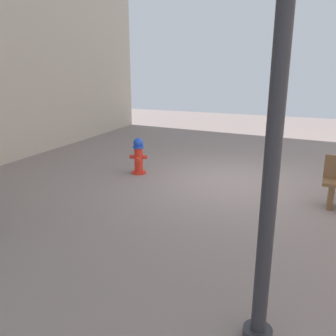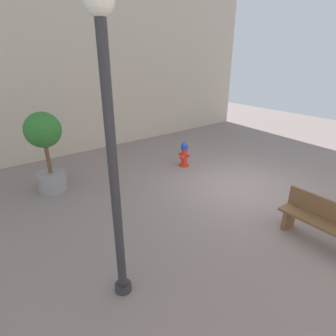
{
  "view_description": "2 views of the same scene",
  "coord_description": "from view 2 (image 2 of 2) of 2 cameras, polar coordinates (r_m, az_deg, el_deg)",
  "views": [
    {
      "loc": [
        -1.55,
        7.58,
        2.53
      ],
      "look_at": [
        0.91,
        1.66,
        0.67
      ],
      "focal_mm": 37.67,
      "sensor_mm": 36.0,
      "label": 1
    },
    {
      "loc": [
        -4.46,
        6.18,
        3.7
      ],
      "look_at": [
        1.03,
        1.91,
        0.77
      ],
      "focal_mm": 29.1,
      "sensor_mm": 36.0,
      "label": 2
    }
  ],
  "objects": [
    {
      "name": "fire_hydrant",
      "position": [
        9.56,
        3.42,
        2.91
      ],
      "size": [
        0.44,
        0.42,
        0.88
      ],
      "color": "red",
      "rests_on": "ground_plane"
    },
    {
      "name": "planter_tree",
      "position": [
        8.22,
        -24.26,
        4.39
      ],
      "size": [
        0.97,
        0.97,
        2.29
      ],
      "color": "gray",
      "rests_on": "ground_plane"
    },
    {
      "name": "street_lamp",
      "position": [
        3.67,
        -11.99,
        6.74
      ],
      "size": [
        0.36,
        0.36,
        4.42
      ],
      "color": "#2D2D33",
      "rests_on": "ground_plane"
    },
    {
      "name": "ground_plane",
      "position": [
        8.47,
        14.69,
        -3.83
      ],
      "size": [
        23.4,
        23.4,
        0.0
      ],
      "primitive_type": "plane",
      "color": "gray"
    },
    {
      "name": "building_facade_right",
      "position": [
        11.37,
        -22.39,
        27.03
      ],
      "size": [
        0.7,
        18.0,
        9.64
      ],
      "primitive_type": "cube",
      "color": "beige",
      "rests_on": "ground_plane"
    },
    {
      "name": "bench_near",
      "position": [
        6.56,
        29.86,
        -9.71
      ],
      "size": [
        1.76,
        0.49,
        0.95
      ],
      "color": "brown",
      "rests_on": "ground_plane"
    }
  ]
}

